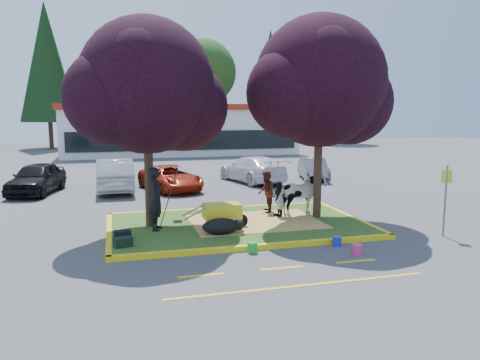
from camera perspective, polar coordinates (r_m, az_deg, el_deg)
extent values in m
plane|color=#424244|center=(15.45, -0.27, -5.78)|extent=(90.00, 90.00, 0.00)
cube|color=#2C4C17|center=(15.43, -0.27, -5.51)|extent=(8.00, 5.00, 0.15)
cube|color=yellow|center=(13.04, 2.67, -8.13)|extent=(8.30, 0.16, 0.15)
cube|color=yellow|center=(17.87, -2.40, -3.59)|extent=(8.30, 0.16, 0.15)
cube|color=yellow|center=(14.94, -15.67, -6.29)|extent=(0.16, 5.30, 0.15)
cube|color=yellow|center=(16.91, 13.25, -4.50)|extent=(0.16, 5.30, 0.15)
cube|color=#D8AE59|center=(15.57, 1.87, -5.08)|extent=(4.20, 3.00, 0.01)
cylinder|color=black|center=(15.03, -11.05, 1.10)|extent=(0.28, 0.28, 3.53)
sphere|color=black|center=(14.93, -11.34, 11.22)|extent=(4.20, 4.20, 4.20)
sphere|color=black|center=(15.24, -6.94, 8.89)|extent=(2.86, 2.86, 2.86)
sphere|color=black|center=(14.58, -15.39, 9.67)|extent=(2.86, 2.86, 2.86)
cylinder|color=black|center=(16.25, 9.48, 1.97)|extent=(0.28, 0.28, 3.70)
sphere|color=black|center=(16.18, 9.72, 11.77)|extent=(4.40, 4.40, 4.40)
sphere|color=black|center=(16.87, 13.15, 9.29)|extent=(2.99, 2.99, 2.99)
sphere|color=black|center=(15.46, 6.39, 10.54)|extent=(2.99, 2.99, 2.99)
cube|color=yellow|center=(11.10, -4.78, -11.52)|extent=(1.10, 0.12, 0.01)
cube|color=yellow|center=(11.60, 5.16, -10.64)|extent=(1.10, 0.12, 0.01)
cube|color=yellow|center=(12.41, 13.98, -9.58)|extent=(1.10, 0.12, 0.01)
cube|color=yellow|center=(10.55, 7.47, -12.64)|extent=(6.00, 0.10, 0.01)
cube|color=silver|center=(42.91, -7.35, 5.92)|extent=(20.00, 8.00, 4.00)
cube|color=#A12211|center=(42.88, -7.41, 8.79)|extent=(20.40, 8.40, 0.50)
cube|color=black|center=(38.94, -6.52, 4.81)|extent=(19.00, 0.10, 1.60)
cylinder|color=black|center=(51.87, -22.08, 5.75)|extent=(0.44, 0.44, 3.92)
cone|color=black|center=(52.07, -22.49, 13.15)|extent=(5.60, 5.60, 11.90)
cylinder|color=black|center=(53.06, -13.21, 5.73)|extent=(0.44, 0.44, 3.08)
sphere|color=#143811|center=(53.10, -13.41, 11.43)|extent=(6.16, 6.16, 6.16)
cylinder|color=black|center=(52.94, -4.45, 6.22)|extent=(0.44, 0.44, 3.64)
sphere|color=#143811|center=(53.07, -4.53, 12.97)|extent=(7.28, 7.28, 7.28)
cylinder|color=black|center=(55.46, 3.65, 6.25)|extent=(0.44, 0.44, 3.50)
cone|color=black|center=(55.57, 3.71, 12.45)|extent=(5.00, 5.00, 10.62)
cylinder|color=black|center=(57.64, 11.56, 6.04)|extent=(0.44, 0.44, 3.22)
sphere|color=#143811|center=(57.70, 11.73, 11.52)|extent=(6.44, 6.44, 6.44)
imported|color=white|center=(16.36, 7.45, -1.83)|extent=(1.93, 1.28, 1.50)
ellipsoid|color=black|center=(13.95, -2.38, -5.67)|extent=(1.25, 0.93, 0.48)
imported|color=black|center=(14.55, -10.20, -2.27)|extent=(0.62, 0.80, 1.95)
imported|color=#421613|center=(16.87, 3.22, -1.46)|extent=(0.75, 0.86, 1.50)
imported|color=black|center=(16.26, 4.77, -2.32)|extent=(0.43, 0.77, 1.23)
cylinder|color=black|center=(14.82, 0.17, -4.97)|extent=(0.41, 0.09, 0.41)
cylinder|color=slate|center=(14.36, -3.55, -5.65)|extent=(0.04, 0.04, 0.30)
cylinder|color=slate|center=(14.84, -3.95, -5.20)|extent=(0.04, 0.04, 0.30)
cube|color=yellow|center=(14.59, -2.22, -3.80)|extent=(1.16, 0.71, 0.46)
cylinder|color=slate|center=(14.18, -5.39, -4.09)|extent=(0.74, 0.05, 0.38)
cylinder|color=slate|center=(14.67, -5.72, -3.68)|extent=(0.74, 0.05, 0.38)
cube|color=black|center=(13.93, -14.15, -6.46)|extent=(0.51, 0.33, 0.24)
cube|color=black|center=(13.12, -14.08, -7.35)|extent=(0.54, 0.43, 0.25)
cylinder|color=slate|center=(15.44, 23.74, -2.36)|extent=(0.06, 0.06, 2.18)
cube|color=gold|center=(15.33, 23.90, 0.37)|extent=(0.30, 0.11, 0.39)
cylinder|color=green|center=(12.72, 1.52, -8.22)|extent=(0.30, 0.30, 0.29)
cylinder|color=#D72F86|center=(12.90, 14.12, -8.25)|extent=(0.30, 0.30, 0.29)
cylinder|color=#192BC9|center=(13.63, 11.74, -7.32)|extent=(0.30, 0.30, 0.26)
imported|color=black|center=(23.55, -23.56, 0.21)|extent=(2.57, 4.49, 1.44)
imported|color=#A1A5A9|center=(23.07, -15.00, 0.60)|extent=(1.70, 4.71, 1.54)
imported|color=#A1240D|center=(22.81, -8.49, 0.26)|extent=(3.12, 4.68, 1.19)
imported|color=white|center=(25.14, 1.49, 1.34)|extent=(3.06, 5.17, 1.40)
imported|color=#5B5C62|center=(26.34, 8.93, 1.34)|extent=(2.13, 3.85, 1.20)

